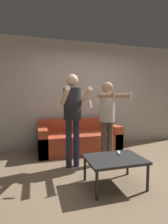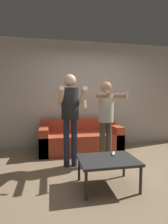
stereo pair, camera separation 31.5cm
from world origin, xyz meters
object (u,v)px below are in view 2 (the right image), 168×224
Objects in this scene: person_standing_left at (70,110)px; coffee_table at (108,161)px; couch at (80,140)px; person_standing_right at (106,113)px; remote_on_table at (113,154)px.

coffee_table is at bearing -62.08° from person_standing_left.
person_standing_left is (-0.34, -0.91, 0.79)m from couch.
person_standing_right is (0.34, -0.91, 0.71)m from couch.
person_standing_left is 2.07× the size of coffee_table.
person_standing_left reaches higher than remote_on_table.
person_standing_left is 1.16m from coffee_table.
person_standing_left is at bearing -110.60° from couch.
coffee_table is (-0.24, -0.82, -0.61)m from person_standing_right.
couch reaches higher than coffee_table.
remote_on_table reaches higher than coffee_table.
couch is 1.11× the size of person_standing_left.
couch is 2.30× the size of coffee_table.
coffee_table is at bearing -106.53° from person_standing_right.
person_standing_right is at bearing -0.55° from person_standing_left.
person_standing_right is at bearing 81.51° from remote_on_table.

